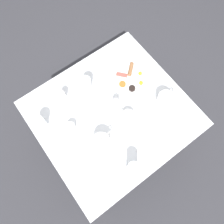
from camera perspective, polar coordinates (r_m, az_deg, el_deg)
The scene contains 16 objects.
ground_plane at distance 2.35m, azimuth 0.00°, elevation -6.50°, with size 8.00×8.00×0.00m, color #333338.
table at distance 1.68m, azimuth 0.00°, elevation -1.06°, with size 1.09×1.02×0.77m.
breakfast_plate at distance 1.72m, azimuth 5.12°, elevation 8.53°, with size 0.32×0.32×0.04m.
teapot_near at distance 1.50m, azimuth -2.77°, elevation -7.85°, with size 0.21×0.12×0.13m.
teapot_far at distance 1.63m, azimuth 13.77°, elevation 3.13°, with size 0.21×0.12×0.13m.
teacup_with_saucer_left at distance 1.57m, azimuth 4.23°, elevation -1.14°, with size 0.13×0.13×0.06m.
water_glass_tall at distance 1.46m, azimuth 5.46°, elevation -14.49°, with size 0.08×0.08×0.14m.
water_glass_short at distance 1.60m, azimuth -18.22°, elevation -2.78°, with size 0.08×0.08×0.13m.
wine_glass_spare at distance 1.63m, azimuth -6.78°, elevation 7.18°, with size 0.08×0.08×0.13m.
creamer_jug at distance 1.57m, azimuth -10.80°, elevation -3.95°, with size 0.09×0.07×0.06m.
pepper_grinder at distance 1.58m, azimuth 1.07°, elevation 2.63°, with size 0.05×0.05×0.10m.
salt_grinder at distance 1.65m, azimuth -12.77°, elevation 4.57°, with size 0.05×0.05×0.10m.
fork_by_plate at distance 1.71m, azimuth -17.80°, elevation 2.06°, with size 0.16×0.07×0.00m.
knife_by_plate at distance 1.57m, azimuth 9.86°, elevation -8.39°, with size 0.22×0.05×0.00m.
spoon_for_tea at distance 1.86m, azimuth 2.21°, elevation 15.71°, with size 0.09×0.13×0.00m.
fork_spare at distance 1.51m, azimuth -0.85°, elevation -18.64°, with size 0.12×0.14×0.00m.
Camera 1 is at (0.32, 0.43, 2.29)m, focal length 35.00 mm.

